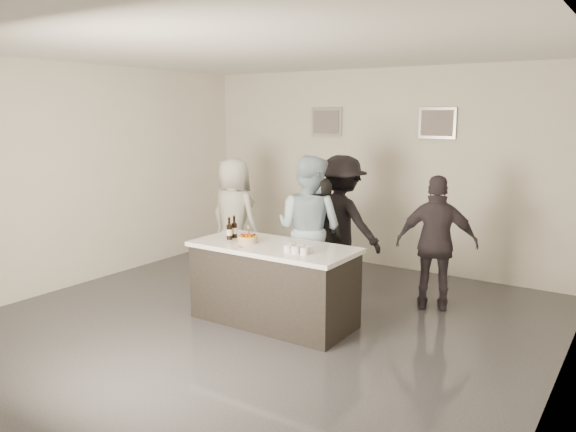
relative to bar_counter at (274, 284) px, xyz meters
The scene contains 18 objects.
floor 0.46m from the bar_counter, 143.64° to the right, with size 6.00×6.00×0.00m, color #3D3D42.
ceiling 2.55m from the bar_counter, 143.64° to the right, with size 6.00×6.00×0.00m, color white.
wall_back 3.12m from the bar_counter, 91.79° to the left, with size 6.00×0.04×3.00m, color silver.
wall_left 3.27m from the bar_counter, behind, with size 0.04×6.00×3.00m, color silver.
wall_right 3.09m from the bar_counter, ahead, with size 0.04×6.00×3.00m, color silver.
picture_left 3.53m from the bar_counter, 108.87° to the left, with size 0.54×0.04×0.44m, color #B2B2B7.
picture_right 3.48m from the bar_counter, 74.44° to the left, with size 0.54×0.04×0.44m, color #B2B2B7.
bar_counter is the anchor object (origin of this frame).
cake 0.58m from the bar_counter, 165.81° to the right, with size 0.23×0.23×0.07m, color gold.
beer_bottle_a 0.83m from the bar_counter, behind, with size 0.07×0.07×0.26m, color black.
beer_bottle_b 0.82m from the bar_counter, behind, with size 0.07×0.07×0.26m, color black.
tumbler_cluster 0.65m from the bar_counter, 18.08° to the right, with size 0.30×0.19×0.08m, color orange.
candles 0.62m from the bar_counter, 137.04° to the right, with size 0.24×0.08×0.01m, color pink.
person_main_black 1.03m from the bar_counter, 87.61° to the left, with size 0.57×0.38×1.57m, color black.
person_main_blue 0.97m from the bar_counter, 93.89° to the left, with size 0.89×0.70×1.84m, color #A4C2D7.
person_guest_left 2.07m from the bar_counter, 141.36° to the left, with size 0.83×0.54×1.71m, color silver.
person_guest_right 2.02m from the bar_counter, 46.54° to the left, with size 0.95×0.40×1.63m, color #352E36.
person_guest_back 1.60m from the bar_counter, 89.09° to the left, with size 1.16×0.67×1.80m, color black.
Camera 1 is at (3.57, -4.89, 2.34)m, focal length 35.00 mm.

